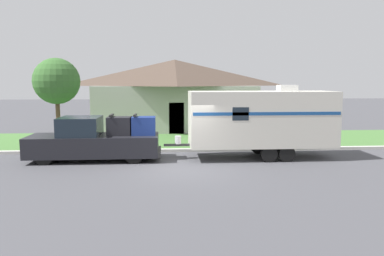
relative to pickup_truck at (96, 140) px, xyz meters
name	(u,v)px	position (x,y,z in m)	size (l,w,h in m)	color
ground_plane	(186,169)	(3.90, -2.00, -0.89)	(120.00, 120.00, 0.00)	#47474C
curb_strip	(182,150)	(3.90, 1.75, -0.82)	(80.00, 0.30, 0.14)	beige
lawn_strip	(179,140)	(3.90, 5.40, -0.87)	(80.00, 7.00, 0.03)	#477538
house_across_street	(175,92)	(3.85, 11.91, 1.76)	(12.10, 8.62, 5.12)	#B2B2A8
pickup_truck	(96,140)	(0.00, 0.00, 0.00)	(5.79, 2.03, 2.04)	black
travel_trailer	(261,119)	(7.46, 0.00, 0.92)	(7.69, 2.26, 3.33)	black
mailbox	(204,129)	(5.14, 2.82, 0.08)	(0.48, 0.20, 1.25)	brown
tree_in_yard	(57,81)	(-2.84, 4.49, 2.60)	(2.53, 2.53, 4.77)	brown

